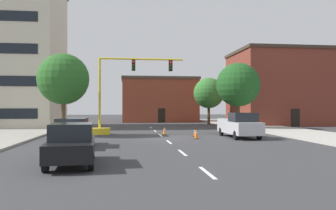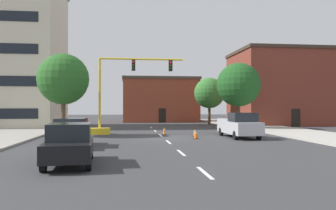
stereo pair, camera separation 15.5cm
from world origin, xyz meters
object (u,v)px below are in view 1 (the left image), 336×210
(tree_right_mid, at_px, (238,85))
(traffic_signal_gantry, at_px, (112,109))
(sedan_black_mid_left, at_px, (72,144))
(traffic_cone_roadside_a, at_px, (195,133))
(traffic_cone_roadside_c, at_px, (164,131))
(sedan_white_near_left, at_px, (72,132))
(traffic_cone_roadside_b, at_px, (196,134))
(pickup_truck_silver, at_px, (239,125))
(tree_left_near, at_px, (63,79))
(tree_right_far, at_px, (209,93))

(tree_right_mid, bearing_deg, traffic_signal_gantry, -158.09)
(traffic_signal_gantry, xyz_separation_m, tree_right_mid, (13.58, 5.46, 2.66))
(sedan_black_mid_left, distance_m, traffic_cone_roadside_a, 15.26)
(traffic_cone_roadside_c, bearing_deg, sedan_black_mid_left, -111.16)
(sedan_white_near_left, distance_m, traffic_cone_roadside_b, 9.50)
(traffic_cone_roadside_a, height_order, traffic_cone_roadside_c, traffic_cone_roadside_c)
(tree_right_mid, distance_m, pickup_truck_silver, 11.41)
(tree_left_near, distance_m, traffic_cone_roadside_a, 11.79)
(traffic_cone_roadside_b, bearing_deg, tree_right_mid, 57.03)
(tree_right_mid, height_order, traffic_cone_roadside_a, tree_right_mid)
(tree_right_mid, height_order, sedan_white_near_left, tree_right_mid)
(tree_right_far, distance_m, traffic_cone_roadside_a, 19.27)
(tree_right_mid, bearing_deg, tree_left_near, -157.77)
(tree_right_far, height_order, traffic_cone_roadside_a, tree_right_far)
(tree_left_near, relative_size, sedan_white_near_left, 1.52)
(tree_left_near, xyz_separation_m, sedan_black_mid_left, (2.83, -14.27, -3.84))
(tree_left_near, height_order, traffic_cone_roadside_b, tree_left_near)
(tree_left_near, relative_size, traffic_cone_roadside_c, 9.92)
(tree_right_mid, bearing_deg, pickup_truck_silver, -108.47)
(pickup_truck_silver, bearing_deg, sedan_white_near_left, -159.16)
(sedan_black_mid_left, bearing_deg, traffic_signal_gantry, 86.23)
(sedan_white_near_left, xyz_separation_m, sedan_black_mid_left, (0.98, -6.58, 0.00))
(tree_right_mid, bearing_deg, tree_right_far, 95.57)
(tree_left_near, bearing_deg, tree_right_mid, 22.23)
(traffic_signal_gantry, distance_m, pickup_truck_silver, 11.29)
(tree_right_far, relative_size, sedan_black_mid_left, 1.39)
(tree_left_near, height_order, sedan_black_mid_left, tree_left_near)
(tree_right_mid, xyz_separation_m, sedan_black_mid_left, (-14.63, -21.41, -3.97))
(tree_left_near, relative_size, traffic_cone_roadside_b, 9.66)
(traffic_signal_gantry, xyz_separation_m, tree_left_near, (-3.88, -1.67, 2.53))
(sedan_white_near_left, height_order, traffic_cone_roadside_a, sedan_white_near_left)
(tree_left_near, bearing_deg, traffic_cone_roadside_c, 2.08)
(traffic_signal_gantry, bearing_deg, traffic_cone_roadside_c, -16.57)
(tree_right_far, distance_m, sedan_black_mid_left, 34.02)
(tree_left_near, bearing_deg, sedan_white_near_left, -76.46)
(traffic_signal_gantry, height_order, tree_right_mid, tree_right_mid)
(tree_right_far, relative_size, sedan_white_near_left, 1.43)
(sedan_black_mid_left, height_order, traffic_cone_roadside_c, sedan_black_mid_left)
(traffic_signal_gantry, height_order, traffic_cone_roadside_b, traffic_signal_gantry)
(pickup_truck_silver, bearing_deg, tree_left_near, 167.80)
(sedan_white_near_left, xyz_separation_m, traffic_cone_roadside_b, (8.59, 4.01, -0.54))
(sedan_black_mid_left, bearing_deg, tree_left_near, 101.21)
(tree_right_far, distance_m, pickup_truck_silver, 20.15)
(traffic_cone_roadside_c, bearing_deg, tree_right_mid, 37.22)
(tree_left_near, xyz_separation_m, sedan_white_near_left, (1.85, -7.69, -3.84))
(tree_right_mid, distance_m, traffic_cone_roadside_c, 12.16)
(tree_right_far, height_order, pickup_truck_silver, tree_right_far)
(sedan_white_near_left, bearing_deg, traffic_cone_roadside_c, 50.38)
(pickup_truck_silver, bearing_deg, tree_right_far, 82.86)
(pickup_truck_silver, bearing_deg, traffic_signal_gantry, 155.15)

